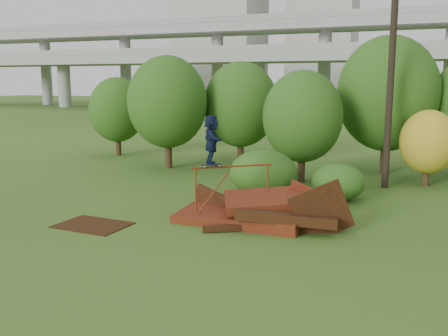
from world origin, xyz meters
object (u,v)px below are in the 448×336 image
(skater, at_px, (211,140))
(utility_pole, at_px, (391,67))
(scrap_pile, at_px, (260,211))
(flat_plate, at_px, (93,225))

(skater, relative_size, utility_pole, 0.16)
(utility_pole, bearing_deg, scrap_pile, -115.60)
(flat_plate, relative_size, utility_pole, 0.22)
(scrap_pile, relative_size, skater, 3.57)
(scrap_pile, xyz_separation_m, flat_plate, (-4.81, -2.29, -0.34))
(skater, bearing_deg, scrap_pile, -109.75)
(scrap_pile, distance_m, utility_pole, 9.13)
(skater, distance_m, utility_pole, 9.19)
(skater, bearing_deg, utility_pole, -64.48)
(utility_pole, bearing_deg, flat_plate, -131.25)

